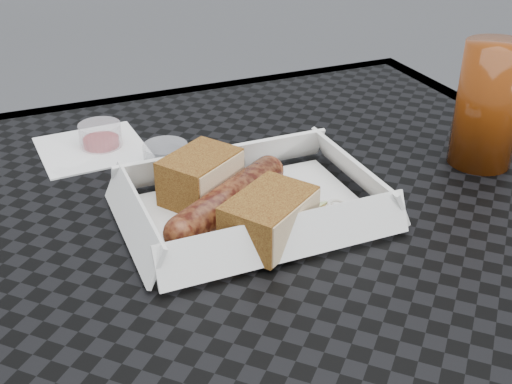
{
  "coord_description": "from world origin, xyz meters",
  "views": [
    {
      "loc": [
        -0.22,
        -0.48,
        1.08
      ],
      "look_at": [
        -0.01,
        0.02,
        0.78
      ],
      "focal_mm": 45.0,
      "sensor_mm": 36.0,
      "label": 1
    }
  ],
  "objects_px": {
    "food_tray": "(252,212)",
    "bratwurst": "(228,199)",
    "drink_glass": "(488,105)",
    "patio_table": "(270,288)"
  },
  "relations": [
    {
      "from": "food_tray",
      "to": "bratwurst",
      "type": "relative_size",
      "value": 1.44
    },
    {
      "from": "food_tray",
      "to": "bratwurst",
      "type": "height_order",
      "value": "bratwurst"
    },
    {
      "from": "bratwurst",
      "to": "drink_glass",
      "type": "bearing_deg",
      "value": 0.28
    },
    {
      "from": "patio_table",
      "to": "drink_glass",
      "type": "relative_size",
      "value": 5.74
    },
    {
      "from": "patio_table",
      "to": "food_tray",
      "type": "relative_size",
      "value": 3.64
    },
    {
      "from": "patio_table",
      "to": "bratwurst",
      "type": "height_order",
      "value": "bratwurst"
    },
    {
      "from": "food_tray",
      "to": "drink_glass",
      "type": "distance_m",
      "value": 0.29
    },
    {
      "from": "bratwurst",
      "to": "drink_glass",
      "type": "distance_m",
      "value": 0.31
    },
    {
      "from": "food_tray",
      "to": "drink_glass",
      "type": "height_order",
      "value": "drink_glass"
    },
    {
      "from": "bratwurst",
      "to": "drink_glass",
      "type": "relative_size",
      "value": 1.1
    }
  ]
}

